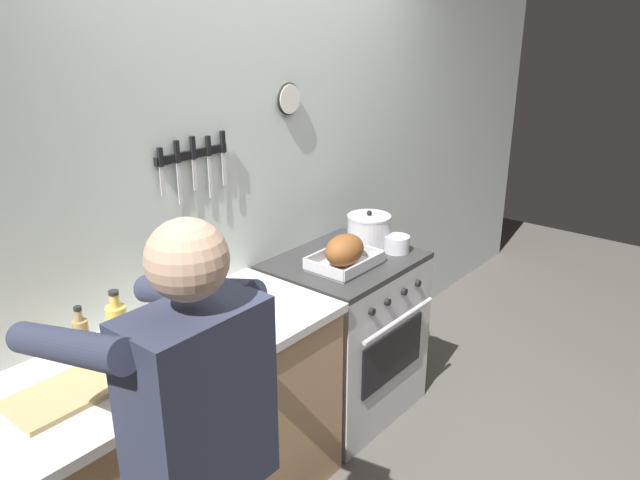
% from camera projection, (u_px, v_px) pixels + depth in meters
% --- Properties ---
extents(wall_back, '(6.00, 0.13, 2.60)m').
position_uv_depth(wall_back, '(263.00, 182.00, 3.17)').
color(wall_back, silver).
rests_on(wall_back, ground).
extents(counter_block, '(2.03, 0.65, 0.90)m').
position_uv_depth(counter_block, '(116.00, 477.00, 2.38)').
color(counter_block, tan).
rests_on(counter_block, ground).
extents(stove, '(0.76, 0.67, 0.90)m').
position_uv_depth(stove, '(344.00, 335.00, 3.42)').
color(stove, '#BCBCC1').
rests_on(stove, ground).
extents(person_cook, '(0.51, 0.63, 1.66)m').
position_uv_depth(person_cook, '(198.00, 457.00, 1.75)').
color(person_cook, '#C6B793').
rests_on(person_cook, ground).
extents(roasting_pan, '(0.35, 0.26, 0.17)m').
position_uv_depth(roasting_pan, '(345.00, 253.00, 3.14)').
color(roasting_pan, '#B7B7BC').
rests_on(roasting_pan, stove).
extents(stock_pot, '(0.24, 0.24, 0.21)m').
position_uv_depth(stock_pot, '(369.00, 231.00, 3.40)').
color(stock_pot, '#B7B7BC').
rests_on(stock_pot, stove).
extents(saucepan, '(0.14, 0.14, 0.09)m').
position_uv_depth(saucepan, '(397.00, 244.00, 3.34)').
color(saucepan, '#B7B7BC').
rests_on(saucepan, stove).
extents(cutting_board, '(0.36, 0.24, 0.02)m').
position_uv_depth(cutting_board, '(64.00, 395.00, 2.11)').
color(cutting_board, tan).
rests_on(cutting_board, counter_block).
extents(bottle_wine_red, '(0.07, 0.07, 0.31)m').
position_uv_depth(bottle_wine_red, '(197.00, 275.00, 2.75)').
color(bottle_wine_red, '#47141E').
rests_on(bottle_wine_red, counter_block).
extents(bottle_cooking_oil, '(0.07, 0.07, 0.29)m').
position_uv_depth(bottle_cooking_oil, '(118.00, 333.00, 2.28)').
color(bottle_cooking_oil, gold).
rests_on(bottle_cooking_oil, counter_block).
extents(bottle_vinegar, '(0.06, 0.06, 0.24)m').
position_uv_depth(bottle_vinegar, '(83.00, 342.00, 2.25)').
color(bottle_vinegar, '#997F4C').
rests_on(bottle_vinegar, counter_block).
extents(bottle_olive_oil, '(0.07, 0.07, 0.27)m').
position_uv_depth(bottle_olive_oil, '(188.00, 295.00, 2.60)').
color(bottle_olive_oil, '#385623').
rests_on(bottle_olive_oil, counter_block).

